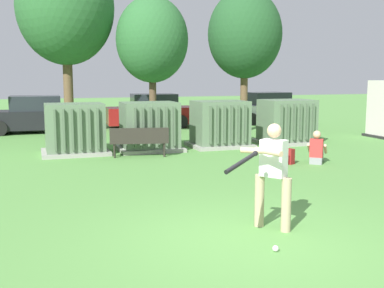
# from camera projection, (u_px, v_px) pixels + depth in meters

# --- Properties ---
(ground_plane) EXTENTS (96.00, 96.00, 0.00)m
(ground_plane) POSITION_uv_depth(u_px,v_px,m) (250.00, 240.00, 7.34)
(ground_plane) COLOR #5B9947
(transformer_west) EXTENTS (2.10, 1.70, 1.62)m
(transformer_west) POSITION_uv_depth(u_px,v_px,m) (75.00, 130.00, 15.25)
(transformer_west) COLOR #9E9B93
(transformer_west) RESTS_ON ground
(transformer_mid_west) EXTENTS (2.10, 1.70, 1.62)m
(transformer_mid_west) POSITION_uv_depth(u_px,v_px,m) (150.00, 127.00, 15.98)
(transformer_mid_west) COLOR #9E9B93
(transformer_mid_west) RESTS_ON ground
(transformer_mid_east) EXTENTS (2.10, 1.70, 1.62)m
(transformer_mid_east) POSITION_uv_depth(u_px,v_px,m) (220.00, 125.00, 16.80)
(transformer_mid_east) COLOR #9E9B93
(transformer_mid_east) RESTS_ON ground
(transformer_east) EXTENTS (2.10, 1.70, 1.62)m
(transformer_east) POSITION_uv_depth(u_px,v_px,m) (287.00, 122.00, 17.62)
(transformer_east) COLOR #9E9B93
(transformer_east) RESTS_ON ground
(park_bench) EXTENTS (1.84, 0.73, 0.92)m
(park_bench) POSITION_uv_depth(u_px,v_px,m) (139.00, 140.00, 14.70)
(park_bench) COLOR #2D2823
(park_bench) RESTS_ON ground
(batter) EXTENTS (1.44, 1.17, 1.74)m
(batter) POSITION_uv_depth(u_px,v_px,m) (272.00, 171.00, 7.69)
(batter) COLOR tan
(batter) RESTS_ON ground
(sports_ball) EXTENTS (0.09, 0.09, 0.09)m
(sports_ball) POSITION_uv_depth(u_px,v_px,m) (276.00, 249.00, 6.84)
(sports_ball) COLOR white
(sports_ball) RESTS_ON ground
(seated_spectator) EXTENTS (0.71, 0.76, 0.96)m
(seated_spectator) POSITION_uv_depth(u_px,v_px,m) (317.00, 150.00, 13.65)
(seated_spectator) COLOR gray
(seated_spectator) RESTS_ON ground
(backpack) EXTENTS (0.36, 0.38, 0.44)m
(backpack) POSITION_uv_depth(u_px,v_px,m) (288.00, 157.00, 13.59)
(backpack) COLOR maroon
(backpack) RESTS_ON ground
(tree_center_left) EXTENTS (4.05, 4.05, 7.74)m
(tree_center_left) POSITION_uv_depth(u_px,v_px,m) (65.00, 8.00, 19.94)
(tree_center_left) COLOR brown
(tree_center_left) RESTS_ON ground
(tree_center_right) EXTENTS (3.03, 3.03, 5.79)m
(tree_center_right) POSITION_uv_depth(u_px,v_px,m) (152.00, 40.00, 20.04)
(tree_center_right) COLOR brown
(tree_center_right) RESTS_ON ground
(tree_right) EXTENTS (3.27, 3.27, 6.25)m
(tree_right) POSITION_uv_depth(u_px,v_px,m) (245.00, 35.00, 21.05)
(tree_right) COLOR brown
(tree_right) RESTS_ON ground
(parked_car_left_of_center) EXTENTS (4.22, 1.96, 1.62)m
(parked_car_left_of_center) POSITION_uv_depth(u_px,v_px,m) (33.00, 116.00, 21.01)
(parked_car_left_of_center) COLOR black
(parked_car_left_of_center) RESTS_ON ground
(parked_car_right_of_center) EXTENTS (4.30, 2.12, 1.62)m
(parked_car_right_of_center) POSITION_uv_depth(u_px,v_px,m) (152.00, 112.00, 23.21)
(parked_car_right_of_center) COLOR maroon
(parked_car_right_of_center) RESTS_ON ground
(parked_car_rightmost) EXTENTS (4.34, 2.21, 1.62)m
(parked_car_rightmost) POSITION_uv_depth(u_px,v_px,m) (265.00, 109.00, 25.25)
(parked_car_rightmost) COLOR silver
(parked_car_rightmost) RESTS_ON ground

